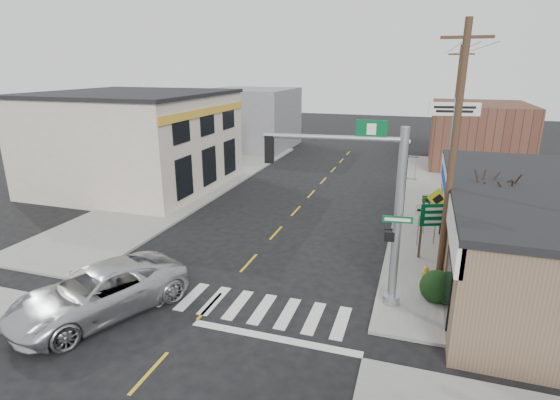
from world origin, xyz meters
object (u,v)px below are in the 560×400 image
(utility_pole_near, at_px, (453,158))
(utility_pole_far, at_px, (454,115))
(suv, at_px, (99,292))
(fire_hydrant, at_px, (426,274))
(dance_center_sign, at_px, (453,124))
(bare_tree, at_px, (497,180))
(lamp_post, at_px, (407,175))
(traffic_signal_pole, at_px, (376,199))
(guide_sign, at_px, (438,221))

(utility_pole_near, height_order, utility_pole_far, utility_pole_near)
(suv, height_order, utility_pole_far, utility_pole_far)
(fire_hydrant, relative_size, utility_pole_far, 0.07)
(dance_center_sign, distance_m, bare_tree, 11.32)
(suv, distance_m, bare_tree, 16.15)
(lamp_post, distance_m, utility_pole_near, 7.81)
(traffic_signal_pole, distance_m, bare_tree, 5.86)
(traffic_signal_pole, distance_m, fire_hydrant, 4.79)
(suv, height_order, fire_hydrant, suv)
(traffic_signal_pole, bearing_deg, fire_hydrant, 40.86)
(lamp_post, height_order, utility_pole_near, utility_pole_near)
(lamp_post, xyz_separation_m, utility_pole_near, (1.80, -7.18, 2.49))
(fire_hydrant, distance_m, lamp_post, 7.81)
(fire_hydrant, xyz_separation_m, bare_tree, (2.41, 1.59, 3.82))
(guide_sign, xyz_separation_m, bare_tree, (2.04, -0.88, 2.31))
(utility_pole_far, bearing_deg, dance_center_sign, -86.26)
(suv, height_order, utility_pole_near, utility_pole_near)
(suv, distance_m, utility_pole_near, 14.17)
(suv, height_order, lamp_post, lamp_post)
(bare_tree, xyz_separation_m, utility_pole_near, (-1.90, -1.45, 1.09))
(traffic_signal_pole, xyz_separation_m, dance_center_sign, (3.23, 15.01, 0.97))
(guide_sign, distance_m, utility_pole_far, 15.11)
(utility_pole_near, relative_size, utility_pole_far, 1.02)
(dance_center_sign, bearing_deg, fire_hydrant, -104.71)
(guide_sign, xyz_separation_m, fire_hydrant, (-0.37, -2.47, -1.51))
(traffic_signal_pole, distance_m, lamp_post, 9.64)
(traffic_signal_pole, xyz_separation_m, guide_sign, (2.43, 4.67, -2.21))
(bare_tree, height_order, utility_pole_near, utility_pole_near)
(fire_hydrant, height_order, lamp_post, lamp_post)
(guide_sign, height_order, utility_pole_near, utility_pole_near)
(guide_sign, xyz_separation_m, utility_pole_near, (0.15, -2.34, 3.39))
(guide_sign, bearing_deg, suv, -166.16)
(guide_sign, xyz_separation_m, dance_center_sign, (0.80, 10.34, 3.18))
(traffic_signal_pole, distance_m, utility_pole_far, 19.73)
(dance_center_sign, relative_size, utility_pole_near, 0.65)
(suv, relative_size, utility_pole_far, 0.63)
(dance_center_sign, relative_size, bare_tree, 1.26)
(traffic_signal_pole, height_order, fire_hydrant, traffic_signal_pole)
(lamp_post, bearing_deg, utility_pole_far, 59.79)
(traffic_signal_pole, height_order, guide_sign, traffic_signal_pole)
(fire_hydrant, bearing_deg, dance_center_sign, 84.79)
(suv, xyz_separation_m, utility_pole_near, (11.93, 6.15, 4.53))
(fire_hydrant, bearing_deg, utility_pole_far, 85.09)
(utility_pole_near, xyz_separation_m, utility_pole_far, (0.96, 17.04, -0.11))
(traffic_signal_pole, bearing_deg, utility_pole_far, 73.64)
(traffic_signal_pole, relative_size, dance_center_sign, 1.03)
(bare_tree, bearing_deg, guide_sign, 156.66)
(traffic_signal_pole, bearing_deg, utility_pole_near, 36.21)
(bare_tree, relative_size, utility_pole_near, 0.52)
(traffic_signal_pole, bearing_deg, suv, -163.83)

